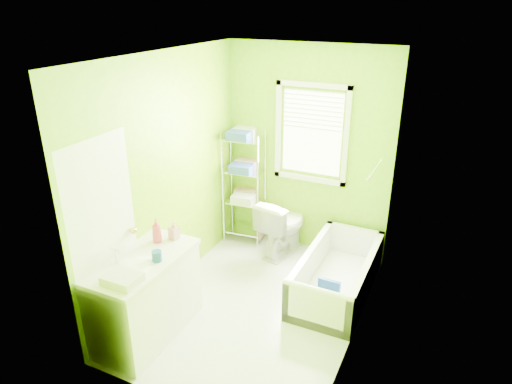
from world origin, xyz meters
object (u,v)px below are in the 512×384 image
at_px(wire_shelf_unit, 245,175).
at_px(vanity, 145,295).
at_px(toilet, 282,226).
at_px(bathtub, 336,280).

bearing_deg(wire_shelf_unit, vanity, -90.06).
distance_m(vanity, wire_shelf_unit, 2.17).
relative_size(vanity, wire_shelf_unit, 0.73).
bearing_deg(toilet, wire_shelf_unit, -0.92).
height_order(toilet, vanity, vanity).
bearing_deg(vanity, bathtub, 44.60).
distance_m(toilet, wire_shelf_unit, 0.82).
xyz_separation_m(bathtub, wire_shelf_unit, (-1.47, 0.67, 0.78)).
bearing_deg(bathtub, vanity, -135.40).
bearing_deg(wire_shelf_unit, bathtub, -24.59).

